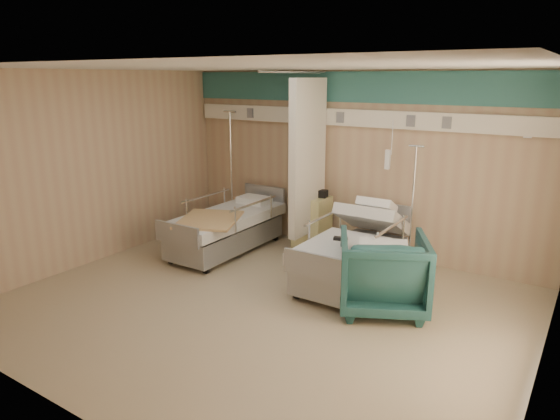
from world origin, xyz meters
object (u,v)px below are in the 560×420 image
(bed_left, at_px, (226,232))
(iv_stand_left, at_px, (232,208))
(visitor_armchair, at_px, (383,273))
(bed_right, at_px, (353,259))
(bedside_cabinet, at_px, (312,223))
(iv_stand_right, at_px, (410,246))

(bed_left, bearing_deg, iv_stand_left, 122.82)
(visitor_armchair, bearing_deg, bed_right, -68.45)
(visitor_armchair, bearing_deg, bed_left, -38.39)
(bed_left, distance_m, iv_stand_left, 1.04)
(bed_left, bearing_deg, bed_right, 0.00)
(visitor_armchair, bearing_deg, iv_stand_left, -49.89)
(bed_left, height_order, iv_stand_left, iv_stand_left)
(bed_left, bearing_deg, bedside_cabinet, 40.60)
(bed_right, distance_m, bed_left, 2.20)
(bed_right, xyz_separation_m, iv_stand_left, (-2.76, 0.86, 0.12))
(bed_left, distance_m, iv_stand_right, 2.82)
(bed_left, xyz_separation_m, bedside_cabinet, (1.05, 0.90, 0.11))
(bed_left, distance_m, bedside_cabinet, 1.39)
(bedside_cabinet, height_order, iv_stand_left, iv_stand_left)
(bed_right, relative_size, bed_left, 1.00)
(bed_left, bearing_deg, iv_stand_right, 16.90)
(bed_left, relative_size, iv_stand_left, 1.01)
(bed_right, bearing_deg, iv_stand_left, 162.59)
(bed_left, relative_size, bedside_cabinet, 2.54)
(bedside_cabinet, xyz_separation_m, visitor_armchair, (1.80, -1.47, 0.04))
(iv_stand_right, relative_size, iv_stand_left, 0.84)
(bed_right, relative_size, bedside_cabinet, 2.54)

